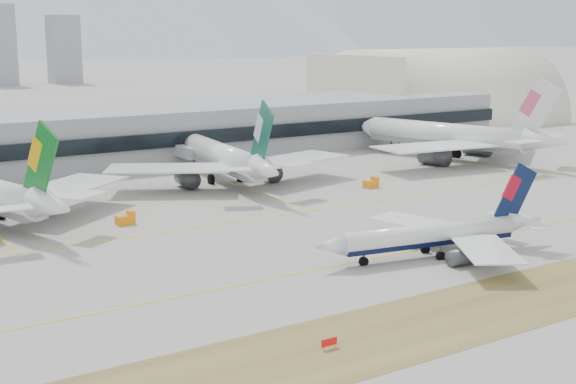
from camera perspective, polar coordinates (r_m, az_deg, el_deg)
ground at (r=133.38m, az=2.74°, el=-4.63°), size 3000.00×3000.00×0.00m
taxiing_airliner at (r=135.26m, az=10.56°, el=-3.02°), size 44.09×37.92×14.87m
widebody_cathay at (r=196.41m, az=-4.36°, el=2.32°), size 62.36×61.60×22.47m
widebody_china_air at (r=236.93m, az=11.66°, el=3.85°), size 68.41×68.27×25.18m
terminal at (r=232.90m, az=-14.15°, el=3.81°), size 280.00×43.10×15.00m
hangar at (r=333.53m, az=10.61°, el=4.87°), size 91.00×60.00×60.00m
hold_sign_left at (r=95.84m, az=2.94°, el=-10.62°), size 2.20×0.15×1.35m
gse_b at (r=158.12m, az=-11.45°, el=-1.91°), size 3.55×2.00×2.60m
gse_c at (r=192.41m, az=5.95°, el=0.62°), size 3.55×2.00×2.60m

